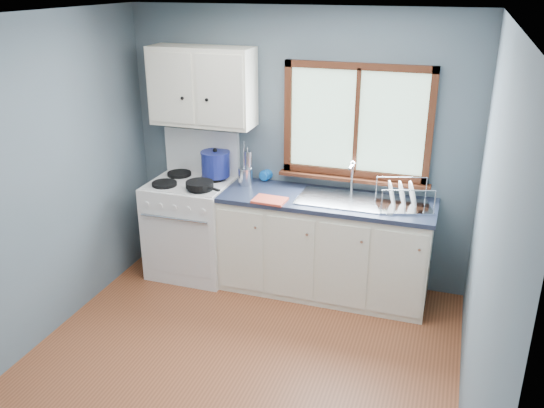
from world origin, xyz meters
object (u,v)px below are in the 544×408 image
(sink, at_px, (346,207))
(skillet, at_px, (200,184))
(stockpot, at_px, (216,164))
(dish_rack, at_px, (403,201))
(base_cabinets, at_px, (324,251))
(thermos, at_px, (249,168))
(gas_range, at_px, (192,225))
(utensil_crock, at_px, (245,176))

(sink, bearing_deg, skillet, -171.68)
(stockpot, height_order, dish_rack, stockpot)
(base_cabinets, bearing_deg, sink, -0.13)
(skillet, distance_m, thermos, 0.49)
(gas_range, xyz_separation_m, sink, (1.49, 0.02, 0.37))
(base_cabinets, xyz_separation_m, skillet, (-1.12, -0.19, 0.58))
(sink, relative_size, stockpot, 2.47)
(base_cabinets, height_order, utensil_crock, utensil_crock)
(gas_range, bearing_deg, base_cabinets, 0.82)
(utensil_crock, xyz_separation_m, thermos, (0.02, 0.03, 0.07))
(base_cabinets, bearing_deg, dish_rack, -1.34)
(thermos, bearing_deg, skillet, -136.46)
(sink, relative_size, skillet, 2.09)
(skillet, xyz_separation_m, utensil_crock, (0.32, 0.29, 0.02))
(gas_range, relative_size, utensil_crock, 3.34)
(skillet, bearing_deg, dish_rack, 27.95)
(sink, xyz_separation_m, stockpot, (-1.29, 0.14, 0.22))
(stockpot, distance_m, thermos, 0.33)
(skillet, xyz_separation_m, stockpot, (0.01, 0.33, 0.10))
(thermos, bearing_deg, dish_rack, -6.11)
(base_cabinets, xyz_separation_m, thermos, (-0.77, 0.14, 0.67))
(utensil_crock, height_order, dish_rack, utensil_crock)
(dish_rack, bearing_deg, sink, 161.73)
(utensil_crock, distance_m, dish_rack, 1.45)
(stockpot, bearing_deg, base_cabinets, -7.25)
(gas_range, xyz_separation_m, thermos, (0.53, 0.16, 0.58))
(gas_range, distance_m, stockpot, 0.64)
(skillet, relative_size, stockpot, 1.18)
(gas_range, distance_m, dish_rack, 2.02)
(base_cabinets, relative_size, dish_rack, 3.52)
(sink, distance_m, skillet, 1.32)
(stockpot, bearing_deg, dish_rack, -5.06)
(stockpot, height_order, thermos, same)
(gas_range, bearing_deg, stockpot, 38.77)
(base_cabinets, bearing_deg, gas_range, -179.18)
(gas_range, bearing_deg, thermos, 16.42)
(gas_range, bearing_deg, utensil_crock, 13.51)
(sink, height_order, thermos, thermos)
(gas_range, xyz_separation_m, stockpot, (0.20, 0.16, 0.59))
(base_cabinets, height_order, dish_rack, dish_rack)
(skillet, bearing_deg, gas_range, 159.50)
(base_cabinets, relative_size, stockpot, 5.43)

